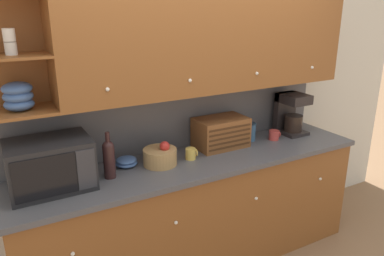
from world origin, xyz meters
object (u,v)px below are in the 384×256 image
at_px(microwave, 50,165).
at_px(mug_blue_second, 191,154).
at_px(fruit_basket, 160,156).
at_px(storage_canister, 250,132).
at_px(coffee_maker, 290,113).
at_px(bread_box, 221,132).
at_px(wine_bottle, 109,157).
at_px(bowl_stack_on_counter, 126,162).
at_px(mug, 274,135).

bearing_deg(microwave, mug_blue_second, -1.10).
xyz_separation_m(fruit_basket, mug_blue_second, (0.25, -0.02, -0.02)).
distance_m(storage_canister, coffee_maker, 0.47).
height_order(bread_box, coffee_maker, coffee_maker).
distance_m(microwave, coffee_maker, 2.15).
height_order(microwave, wine_bottle, wine_bottle).
height_order(fruit_basket, storage_canister, fruit_basket).
relative_size(microwave, mug_blue_second, 5.67).
distance_m(bowl_stack_on_counter, mug_blue_second, 0.50).
bearing_deg(mug_blue_second, mug, 1.74).
height_order(bread_box, mug, bread_box).
bearing_deg(mug, bowl_stack_on_counter, 176.04).
height_order(wine_bottle, bowl_stack_on_counter, wine_bottle).
relative_size(fruit_basket, storage_canister, 1.61).
bearing_deg(wine_bottle, mug_blue_second, 1.03).
relative_size(mug, coffee_maker, 0.27).
height_order(storage_canister, mug, storage_canister).
bearing_deg(coffee_maker, fruit_basket, -176.28).
xyz_separation_m(bowl_stack_on_counter, fruit_basket, (0.23, -0.10, 0.03)).
relative_size(bread_box, coffee_maker, 1.15).
bearing_deg(storage_canister, bread_box, -179.14).
distance_m(bowl_stack_on_counter, mug, 1.35).
bearing_deg(bread_box, storage_canister, 0.86).
xyz_separation_m(mug_blue_second, bread_box, (0.35, 0.12, 0.08)).
xyz_separation_m(microwave, wine_bottle, (0.38, -0.03, -0.01)).
bearing_deg(bread_box, microwave, -176.00).
height_order(mug, coffee_maker, coffee_maker).
height_order(bowl_stack_on_counter, bread_box, bread_box).
bearing_deg(bowl_stack_on_counter, mug, -3.96).
bearing_deg(mug_blue_second, bowl_stack_on_counter, 166.14).
distance_m(wine_bottle, bowl_stack_on_counter, 0.24).
relative_size(mug_blue_second, mug, 0.91).
bearing_deg(mug, wine_bottle, -178.56).
height_order(storage_canister, coffee_maker, coffee_maker).
xyz_separation_m(mug_blue_second, mug, (0.86, 0.03, -0.00)).
xyz_separation_m(fruit_basket, storage_canister, (0.92, 0.10, 0.01)).
distance_m(microwave, mug, 1.90).
xyz_separation_m(bread_box, coffee_maker, (0.77, -0.01, 0.07)).
bearing_deg(bread_box, mug, -10.00).
bearing_deg(coffee_maker, mug_blue_second, -174.43).
xyz_separation_m(microwave, bread_box, (1.38, 0.10, -0.04)).
relative_size(wine_bottle, bowl_stack_on_counter, 2.03).
bearing_deg(wine_bottle, storage_canister, 5.77).
xyz_separation_m(wine_bottle, fruit_basket, (0.40, 0.03, -0.08)).
relative_size(fruit_basket, mug, 2.50).
xyz_separation_m(fruit_basket, coffee_maker, (1.37, 0.09, 0.12)).
bearing_deg(bread_box, bowl_stack_on_counter, 179.79).
relative_size(wine_bottle, storage_canister, 2.12).
relative_size(storage_canister, mug, 1.56).
xyz_separation_m(microwave, mug_blue_second, (1.03, -0.02, -0.12)).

